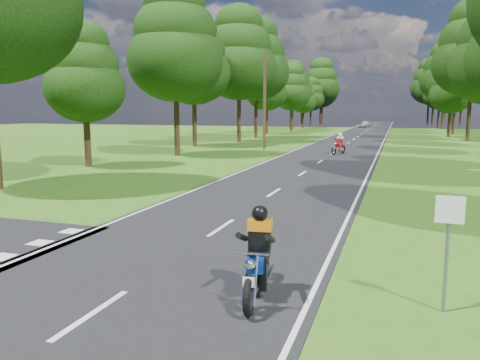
% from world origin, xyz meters
% --- Properties ---
extents(ground, '(160.00, 160.00, 0.00)m').
position_xyz_m(ground, '(0.00, 0.00, 0.00)').
color(ground, '#2E5C15').
rests_on(ground, ground).
extents(main_road, '(7.00, 140.00, 0.02)m').
position_xyz_m(main_road, '(0.00, 50.00, 0.01)').
color(main_road, black).
rests_on(main_road, ground).
extents(road_markings, '(7.40, 140.00, 0.01)m').
position_xyz_m(road_markings, '(-0.14, 48.13, 0.02)').
color(road_markings, silver).
rests_on(road_markings, main_road).
extents(treeline, '(40.00, 115.35, 14.78)m').
position_xyz_m(treeline, '(1.43, 60.06, 8.25)').
color(treeline, black).
rests_on(treeline, ground).
extents(telegraph_pole, '(1.20, 0.26, 8.00)m').
position_xyz_m(telegraph_pole, '(-6.00, 28.00, 4.07)').
color(telegraph_pole, '#382616').
rests_on(telegraph_pole, ground).
extents(road_sign, '(0.45, 0.07, 2.00)m').
position_xyz_m(road_sign, '(5.50, -2.01, 1.34)').
color(road_sign, slate).
rests_on(road_sign, ground).
extents(rider_near_blue, '(0.89, 2.02, 1.63)m').
position_xyz_m(rider_near_blue, '(2.38, -2.41, 0.84)').
color(rider_near_blue, navy).
rests_on(rider_near_blue, main_road).
extents(rider_far_red, '(1.21, 2.01, 1.59)m').
position_xyz_m(rider_far_red, '(0.50, 25.44, 0.82)').
color(rider_far_red, '#A10C20').
rests_on(rider_far_red, main_road).
extents(distant_car, '(2.63, 4.00, 1.27)m').
position_xyz_m(distant_car, '(-1.04, 80.57, 0.65)').
color(distant_car, silver).
rests_on(distant_car, main_road).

